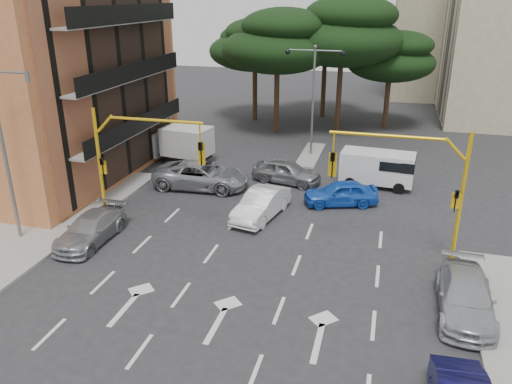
% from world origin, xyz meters
% --- Properties ---
extents(ground, '(120.00, 120.00, 0.00)m').
position_xyz_m(ground, '(0.00, 0.00, 0.00)').
color(ground, '#28282B').
rests_on(ground, ground).
extents(median_strip, '(1.40, 6.00, 0.15)m').
position_xyz_m(median_strip, '(0.00, 16.00, 0.07)').
color(median_strip, gray).
rests_on(median_strip, ground).
extents(apartment_orange, '(15.19, 16.15, 13.70)m').
position_xyz_m(apartment_orange, '(-17.95, 8.00, 6.85)').
color(apartment_orange, '#B26C38').
rests_on(apartment_orange, ground).
extents(apartment_beige_far, '(16.20, 12.15, 16.70)m').
position_xyz_m(apartment_beige_far, '(12.95, 44.00, 8.35)').
color(apartment_beige_far, tan).
rests_on(apartment_beige_far, ground).
extents(pine_left_near, '(9.15, 9.15, 10.23)m').
position_xyz_m(pine_left_near, '(-3.94, 21.96, 7.60)').
color(pine_left_near, '#382616').
rests_on(pine_left_near, ground).
extents(pine_center, '(9.98, 9.98, 11.16)m').
position_xyz_m(pine_center, '(1.06, 23.96, 8.30)').
color(pine_center, '#382616').
rests_on(pine_center, ground).
extents(pine_left_far, '(8.32, 8.32, 9.30)m').
position_xyz_m(pine_left_far, '(-6.94, 25.96, 6.91)').
color(pine_left_far, '#382616').
rests_on(pine_left_far, ground).
extents(pine_right, '(7.49, 7.49, 8.37)m').
position_xyz_m(pine_right, '(5.06, 25.96, 6.22)').
color(pine_right, '#382616').
rests_on(pine_right, ground).
extents(pine_back, '(9.15, 9.15, 10.23)m').
position_xyz_m(pine_back, '(-0.94, 28.96, 7.60)').
color(pine_back, '#382616').
rests_on(pine_back, ground).
extents(signal_mast_right, '(5.79, 0.37, 6.00)m').
position_xyz_m(signal_mast_right, '(6.80, 1.99, 3.88)').
color(signal_mast_right, yellow).
rests_on(signal_mast_right, ground).
extents(signal_mast_left, '(5.79, 0.37, 6.00)m').
position_xyz_m(signal_mast_left, '(-6.80, 1.99, 3.88)').
color(signal_mast_left, yellow).
rests_on(signal_mast_left, ground).
extents(street_lamp_left, '(2.08, 0.20, 8.00)m').
position_xyz_m(street_lamp_left, '(-11.29, -1.00, 4.72)').
color(street_lamp_left, slate).
rests_on(street_lamp_left, sidewalk_left).
extents(street_lamp_center, '(4.16, 0.36, 7.77)m').
position_xyz_m(street_lamp_center, '(0.00, 16.00, 5.43)').
color(street_lamp_center, slate).
rests_on(street_lamp_center, median_strip).
extents(car_white_hatch, '(2.45, 4.73, 1.49)m').
position_xyz_m(car_white_hatch, '(-0.79, 4.54, 0.74)').
color(car_white_hatch, silver).
rests_on(car_white_hatch, ground).
extents(car_blue_compact, '(4.44, 2.89, 1.41)m').
position_xyz_m(car_blue_compact, '(3.10, 7.37, 0.70)').
color(car_blue_compact, blue).
rests_on(car_blue_compact, ground).
extents(car_silver_wagon, '(1.86, 4.56, 1.32)m').
position_xyz_m(car_silver_wagon, '(-8.00, -0.32, 0.66)').
color(car_silver_wagon, '#92969A').
rests_on(car_silver_wagon, ground).
extents(car_silver_cross_a, '(5.92, 2.98, 1.61)m').
position_xyz_m(car_silver_cross_a, '(-5.46, 7.82, 0.80)').
color(car_silver_cross_a, '#9C9EA3').
rests_on(car_silver_cross_a, ground).
extents(car_silver_cross_b, '(4.61, 2.60, 1.48)m').
position_xyz_m(car_silver_cross_b, '(-0.58, 10.06, 0.74)').
color(car_silver_cross_b, gray).
rests_on(car_silver_cross_b, ground).
extents(car_silver_parked, '(2.07, 4.83, 1.39)m').
position_xyz_m(car_silver_parked, '(8.70, -1.82, 0.69)').
color(car_silver_parked, '#A4A8AC').
rests_on(car_silver_parked, ground).
extents(van_white, '(4.53, 2.32, 2.19)m').
position_xyz_m(van_white, '(4.91, 11.00, 1.10)').
color(van_white, white).
rests_on(van_white, ground).
extents(box_truck_a, '(5.55, 2.92, 2.60)m').
position_xyz_m(box_truck_a, '(-9.00, 12.11, 1.30)').
color(box_truck_a, silver).
rests_on(box_truck_a, ground).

